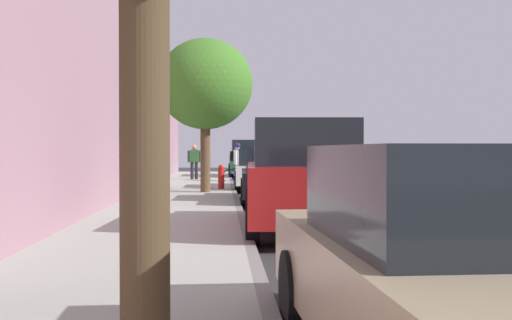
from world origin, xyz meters
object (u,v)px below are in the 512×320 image
Objects in this scene: parked_suv_red_far at (301,176)px; pedestrian_on_phone at (194,160)px; parked_suv_green_nearest at (248,159)px; parked_sedan_black_mid at (274,177)px; cyclist_with_backpack at (237,159)px; bicycle_at_curb at (242,176)px; parked_sedan_tan_farthest at (458,268)px; fire_hydrant at (221,177)px; street_tree_near_cyclist at (205,85)px; parked_sedan_white_second at (260,170)px.

parked_suv_red_far is 18.53m from pedestrian_on_phone.
parked_sedan_black_mid is at bearing 90.30° from parked_suv_green_nearest.
pedestrian_on_phone is at bearing -40.41° from cyclist_with_backpack.
bicycle_at_curb is at bearing 135.67° from pedestrian_on_phone.
parked_suv_green_nearest reaches higher than pedestrian_on_phone.
parked_suv_red_far is 1.07× the size of parked_sedan_tan_farthest.
parked_suv_green_nearest is at bearing -97.05° from fire_hydrant.
parked_sedan_black_mid is at bearing 121.56° from street_tree_near_cyclist.
cyclist_with_backpack is at bearing -85.70° from parked_sedan_black_mid.
parked_suv_red_far is (-0.02, 12.10, 0.27)m from parked_sedan_white_second.
fire_hydrant is at bearing -73.16° from parked_sedan_black_mid.
parked_suv_green_nearest is at bearing -97.32° from cyclist_with_backpack.
pedestrian_on_phone is (1.92, -1.63, -0.09)m from cyclist_with_backpack.
cyclist_with_backpack is (0.83, -24.13, 0.35)m from parked_sedan_tan_farthest.
pedestrian_on_phone is (2.62, 3.84, -0.01)m from parked_suv_green_nearest.
parked_sedan_tan_farthest is (-0.12, 29.60, -0.27)m from parked_suv_green_nearest.
parked_sedan_white_second and parked_sedan_tan_farthest have the same top height.
parked_suv_red_far is 5.69× the size of fire_hydrant.
parked_sedan_white_second and parked_sedan_black_mid have the same top height.
parked_sedan_tan_farthest is at bearing 90.24° from parked_suv_green_nearest.
street_tree_near_cyclist is at bearing 54.31° from parked_sedan_white_second.
parked_suv_green_nearest is 1.06× the size of parked_sedan_white_second.
parked_sedan_white_second is 4.34m from street_tree_near_cyclist.
cyclist_with_backpack is (0.74, -4.60, 0.35)m from parked_sedan_white_second.
parked_suv_red_far is at bearing 90.12° from parked_sedan_white_second.
parked_sedan_black_mid reaches higher than bicycle_at_curb.
parked_sedan_white_second is 5.87m from parked_sedan_black_mid.
parked_suv_red_far reaches higher than pedestrian_on_phone.
parked_sedan_tan_farthest is 17.21m from street_tree_near_cyclist.
parked_sedan_black_mid is at bearing 106.84° from fire_hydrant.
parked_sedan_tan_farthest is 2.48× the size of cyclist_with_backpack.
cyclist_with_backpack reaches higher than fire_hydrant.
bicycle_at_curb is at bearing -86.77° from parked_sedan_black_mid.
bicycle_at_curb is (0.57, -10.02, -0.39)m from parked_sedan_black_mid.
street_tree_near_cyclist is at bearing 81.60° from parked_suv_green_nearest.
parked_suv_red_far is at bearing 90.16° from parked_suv_green_nearest.
parked_sedan_tan_farthest is at bearing 94.64° from fire_hydrant.
pedestrian_on_phone is (2.66, -6.24, 0.27)m from parked_sedan_white_second.
parked_sedan_black_mid and parked_sedan_tan_farthest have the same top height.
parked_sedan_white_second is 6.79m from pedestrian_on_phone.
pedestrian_on_phone is at bearing 55.67° from parked_suv_green_nearest.
parked_sedan_white_second is 2.59× the size of bicycle_at_curb.
parked_suv_green_nearest is 4.65m from pedestrian_on_phone.
bicycle_at_curb is 0.35× the size of street_tree_near_cyclist.
parked_sedan_white_second is at bearing 99.12° from cyclist_with_backpack.
cyclist_with_backpack reaches higher than parked_sedan_tan_farthest.
parked_suv_red_far is 16.72m from cyclist_with_backpack.
cyclist_with_backpack is at bearing -96.78° from fire_hydrant.
parked_sedan_white_second is 0.93× the size of parked_suv_red_far.
parked_sedan_white_second is at bearing 90.21° from parked_suv_green_nearest.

